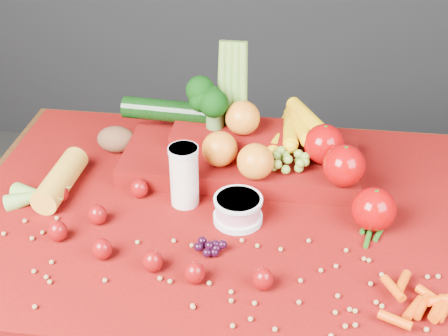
# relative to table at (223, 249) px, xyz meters

# --- Properties ---
(table) EXTENTS (1.10, 0.80, 0.75)m
(table) POSITION_rel_table_xyz_m (0.00, 0.00, 0.00)
(table) COLOR black
(table) RESTS_ON ground
(red_cloth) EXTENTS (1.05, 0.75, 0.01)m
(red_cloth) POSITION_rel_table_xyz_m (0.00, 0.00, 0.10)
(red_cloth) COLOR #650C03
(red_cloth) RESTS_ON table
(milk_glass) EXTENTS (0.06, 0.06, 0.13)m
(milk_glass) POSITION_rel_table_xyz_m (-0.08, 0.01, 0.18)
(milk_glass) COLOR silver
(milk_glass) RESTS_ON red_cloth
(yogurt_bowl) EXTENTS (0.10, 0.10, 0.05)m
(yogurt_bowl) POSITION_rel_table_xyz_m (0.04, -0.03, 0.14)
(yogurt_bowl) COLOR silver
(yogurt_bowl) RESTS_ON red_cloth
(strawberry_scatter) EXTENTS (0.48, 0.28, 0.05)m
(strawberry_scatter) POSITION_rel_table_xyz_m (-0.16, -0.13, 0.13)
(strawberry_scatter) COLOR maroon
(strawberry_scatter) RESTS_ON red_cloth
(dark_grape_cluster) EXTENTS (0.06, 0.05, 0.03)m
(dark_grape_cluster) POSITION_rel_table_xyz_m (-0.00, -0.14, 0.12)
(dark_grape_cluster) COLOR black
(dark_grape_cluster) RESTS_ON red_cloth
(soybean_scatter) EXTENTS (0.84, 0.24, 0.01)m
(soybean_scatter) POSITION_rel_table_xyz_m (0.00, -0.20, 0.11)
(soybean_scatter) COLOR olive
(soybean_scatter) RESTS_ON red_cloth
(corn_ear) EXTENTS (0.19, 0.24, 0.06)m
(corn_ear) POSITION_rel_table_xyz_m (-0.37, -0.01, 0.13)
(corn_ear) COLOR gold
(corn_ear) RESTS_ON red_cloth
(potato) EXTENTS (0.09, 0.07, 0.06)m
(potato) POSITION_rel_table_xyz_m (-0.28, 0.20, 0.14)
(potato) COLOR brown
(potato) RESTS_ON red_cloth
(baby_carrot_pile) EXTENTS (0.18, 0.17, 0.03)m
(baby_carrot_pile) POSITION_rel_table_xyz_m (0.36, -0.24, 0.12)
(baby_carrot_pile) COLOR #D14107
(baby_carrot_pile) RESTS_ON red_cloth
(green_bean_pile) EXTENTS (0.14, 0.12, 0.01)m
(green_bean_pile) POSITION_rel_table_xyz_m (0.31, -0.01, 0.11)
(green_bean_pile) COLOR #1A5012
(green_bean_pile) RESTS_ON red_cloth
(produce_mound) EXTENTS (0.61, 0.36, 0.27)m
(produce_mound) POSITION_rel_table_xyz_m (0.05, 0.15, 0.17)
(produce_mound) COLOR #650C03
(produce_mound) RESTS_ON red_cloth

